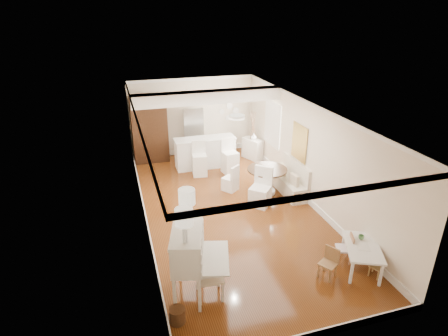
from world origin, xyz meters
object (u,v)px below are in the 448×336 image
kids_chair_c (377,266)px  slip_chair_near (260,187)px  gustavian_armchair (209,275)px  pantry_cabinet (150,130)px  wicker_basket (177,315)px  slip_chair_far (230,178)px  kids_chair_a (328,263)px  sideboard (252,149)px  dining_table (267,181)px  kids_table (361,257)px  breakfast_counter (205,152)px  bar_stool_left (200,159)px  bar_stool_right (230,156)px  kids_chair_b (344,248)px  secretary_bureau (188,263)px  fridge (203,132)px

kids_chair_c → slip_chair_near: 3.67m
gustavian_armchair → pantry_cabinet: bearing=7.7°
wicker_basket → slip_chair_far: 5.22m
kids_chair_a → sideboard: (0.81, 6.48, 0.04)m
gustavian_armchair → dining_table: 4.52m
dining_table → wicker_basket: bearing=-129.5°
kids_table → pantry_cabinet: size_ratio=0.49×
breakfast_counter → bar_stool_left: size_ratio=1.82×
kids_chair_c → bar_stool_left: size_ratio=0.44×
bar_stool_right → pantry_cabinet: 3.03m
breakfast_counter → bar_stool_right: size_ratio=1.78×
breakfast_counter → bar_stool_right: (0.66, -0.74, 0.06)m
slip_chair_far → dining_table: bearing=115.3°
kids_chair_b → bar_stool_left: bar_stool_left is taller
wicker_basket → kids_chair_a: 3.16m
bar_stool_right → pantry_cabinet: pantry_cabinet is taller
kids_chair_a → pantry_cabinet: 7.86m
breakfast_counter → bar_stool_right: bearing=-48.4°
kids_table → kids_chair_b: 0.39m
secretary_bureau → bar_stool_right: 5.72m
kids_chair_b → breakfast_counter: breakfast_counter is taller
secretary_bureau → breakfast_counter: bearing=88.4°
slip_chair_near → pantry_cabinet: (-2.50, 4.14, 0.61)m
gustavian_armchair → sideboard: size_ratio=1.23×
gustavian_armchair → bar_stool_left: size_ratio=0.84×
kids_chair_c → wicker_basket: bearing=151.8°
kids_chair_a → bar_stool_right: bar_stool_right is taller
gustavian_armchair → fridge: size_ratio=0.53×
wicker_basket → slip_chair_far: slip_chair_far is taller
kids_chair_a → fridge: bearing=154.6°
kids_chair_b → sideboard: 6.13m
gustavian_armchair → kids_chair_a: 2.45m
kids_chair_b → kids_chair_c: kids_chair_b is taller
gustavian_armchair → kids_chair_c: bearing=-91.7°
kids_chair_a → slip_chair_far: (-0.72, 4.31, 0.08)m
secretary_bureau → slip_chair_far: 4.47m
bar_stool_right → fridge: (-0.46, 1.79, 0.32)m
dining_table → kids_chair_c: bearing=-80.0°
kids_chair_b → breakfast_counter: bearing=-143.2°
secretary_bureau → wicker_basket: (-0.35, -0.67, -0.56)m
dining_table → sideboard: bearing=78.0°
breakfast_counter → bar_stool_right: 0.99m
kids_chair_c → gustavian_armchair: bearing=143.9°
secretary_bureau → pantry_cabinet: pantry_cabinet is taller
slip_chair_far → pantry_cabinet: bearing=-94.3°
dining_table → bar_stool_right: bearing=108.9°
bar_stool_left → slip_chair_far: bearing=-57.5°
secretary_bureau → kids_chair_a: size_ratio=2.15×
kids_table → bar_stool_right: bearing=101.8°
slip_chair_far → breakfast_counter: 1.98m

